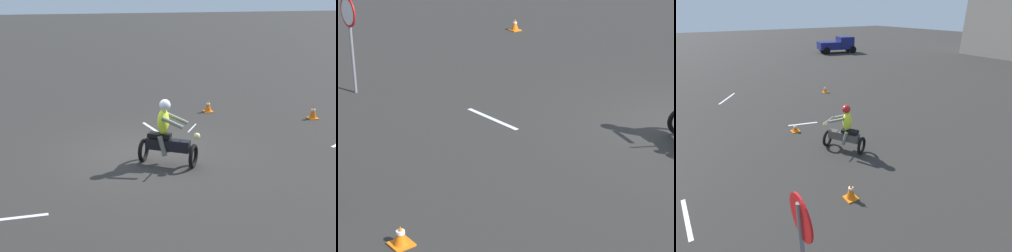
# 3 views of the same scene
# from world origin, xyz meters

# --- Properties ---
(stop_sign) EXTENTS (0.70, 0.08, 2.30)m
(stop_sign) POSITION_xyz_m (6.60, 4.50, 1.63)
(stop_sign) COLOR slate
(stop_sign) RESTS_ON ground
(traffic_cone_near_left) EXTENTS (0.32, 0.32, 0.39)m
(traffic_cone_near_left) POSITION_xyz_m (9.00, -2.36, 0.19)
(traffic_cone_near_left) COLOR orange
(traffic_cone_near_left) RESTS_ON ground
(traffic_cone_mid_center) EXTENTS (0.32, 0.32, 0.31)m
(traffic_cone_mid_center) POSITION_xyz_m (0.07, 7.01, 0.15)
(traffic_cone_mid_center) COLOR orange
(traffic_cone_mid_center) RESTS_ON ground
(lane_stripe_e) EXTENTS (1.61, 0.17, 0.01)m
(lane_stripe_e) POSITION_xyz_m (3.21, 2.97, 0.00)
(lane_stripe_e) COLOR silver
(lane_stripe_e) RESTS_ON ground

